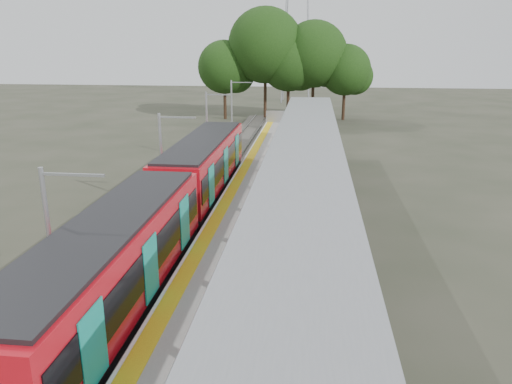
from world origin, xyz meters
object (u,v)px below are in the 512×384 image
(bench_near, at_px, (329,256))
(info_pillar_near, at_px, (310,256))
(bench_far, at_px, (311,137))
(litter_bin, at_px, (316,180))
(info_pillar_far, at_px, (304,161))
(bench_mid, at_px, (306,176))
(train, at_px, (170,201))

(bench_near, distance_m, info_pillar_near, 1.03)
(bench_far, distance_m, litter_bin, 12.37)
(bench_far, relative_size, litter_bin, 2.03)
(bench_near, xyz_separation_m, info_pillar_far, (-1.25, 13.75, 0.35))
(info_pillar_far, bearing_deg, litter_bin, -98.81)
(bench_mid, bearing_deg, train, -130.43)
(bench_far, height_order, info_pillar_far, info_pillar_far)
(info_pillar_far, distance_m, litter_bin, 3.01)
(train, relative_size, info_pillar_near, 15.91)
(bench_mid, xyz_separation_m, info_pillar_far, (-0.18, 2.87, 0.25))
(bench_mid, height_order, info_pillar_far, info_pillar_far)
(litter_bin, bearing_deg, info_pillar_near, -91.21)
(bench_mid, bearing_deg, info_pillar_near, -87.27)
(bench_mid, distance_m, info_pillar_far, 2.89)
(bench_mid, height_order, bench_far, bench_mid)
(train, relative_size, bench_near, 19.40)
(train, xyz_separation_m, bench_near, (7.12, -4.01, -0.56))
(train, height_order, bench_far, train)
(train, bearing_deg, bench_far, 71.97)
(bench_mid, distance_m, info_pillar_near, 11.59)
(info_pillar_far, bearing_deg, info_pillar_near, -112.06)
(bench_mid, bearing_deg, bench_near, -83.46)
(bench_near, height_order, bench_far, bench_far)
(bench_mid, relative_size, info_pillar_far, 0.85)
(train, distance_m, bench_near, 8.19)
(bench_near, relative_size, bench_far, 0.85)
(litter_bin, bearing_deg, info_pillar_far, 105.42)
(litter_bin, bearing_deg, bench_mid, 179.80)
(bench_near, height_order, info_pillar_far, info_pillar_far)
(info_pillar_far, bearing_deg, bench_far, 63.38)
(bench_near, bearing_deg, bench_mid, 116.75)
(info_pillar_far, height_order, litter_bin, info_pillar_far)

